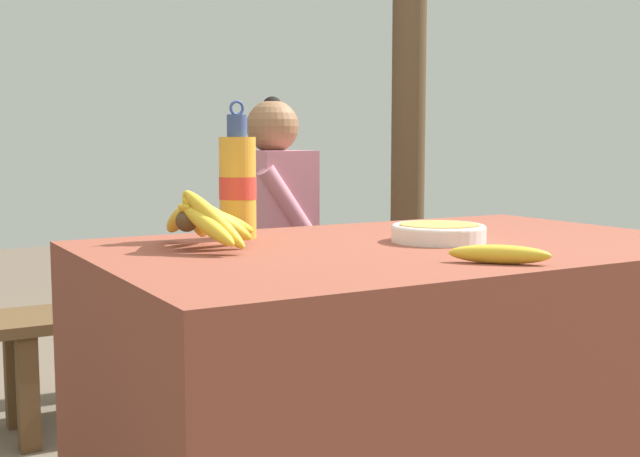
# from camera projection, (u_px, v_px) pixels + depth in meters

# --- Properties ---
(market_counter) EXTENTS (1.39, 0.88, 0.71)m
(market_counter) POSITION_uv_depth(u_px,v_px,m) (405.00, 396.00, 1.86)
(market_counter) COLOR brown
(market_counter) RESTS_ON ground_plane
(banana_bunch_ripe) EXTENTS (0.22, 0.33, 0.14)m
(banana_bunch_ripe) POSITION_uv_depth(u_px,v_px,m) (203.00, 219.00, 1.71)
(banana_bunch_ripe) COLOR #4C381E
(banana_bunch_ripe) RESTS_ON market_counter
(serving_bowl) EXTENTS (0.22, 0.22, 0.04)m
(serving_bowl) POSITION_uv_depth(u_px,v_px,m) (438.00, 232.00, 1.85)
(serving_bowl) COLOR white
(serving_bowl) RESTS_ON market_counter
(water_bottle) EXTENTS (0.09, 0.09, 0.33)m
(water_bottle) POSITION_uv_depth(u_px,v_px,m) (238.00, 185.00, 1.90)
(water_bottle) COLOR gold
(water_bottle) RESTS_ON market_counter
(loose_banana_front) EXTENTS (0.16, 0.16, 0.04)m
(loose_banana_front) POSITION_uv_depth(u_px,v_px,m) (499.00, 254.00, 1.51)
(loose_banana_front) COLOR gold
(loose_banana_front) RESTS_ON market_counter
(wooden_bench) EXTENTS (1.54, 0.32, 0.39)m
(wooden_bench) POSITION_uv_depth(u_px,v_px,m) (217.00, 314.00, 2.86)
(wooden_bench) COLOR brown
(wooden_bench) RESTS_ON ground_plane
(seated_vendor) EXTENTS (0.41, 0.39, 1.10)m
(seated_vendor) POSITION_uv_depth(u_px,v_px,m) (262.00, 230.00, 2.88)
(seated_vendor) COLOR #473828
(seated_vendor) RESTS_ON ground_plane
(banana_bunch_green) EXTENTS (0.18, 0.29, 0.14)m
(banana_bunch_green) POSITION_uv_depth(u_px,v_px,m) (109.00, 289.00, 2.65)
(banana_bunch_green) COLOR #4C381E
(banana_bunch_green) RESTS_ON wooden_bench
(support_post_far) EXTENTS (0.15, 0.15, 2.72)m
(support_post_far) POSITION_uv_depth(u_px,v_px,m) (409.00, 45.00, 3.47)
(support_post_far) COLOR #4C3823
(support_post_far) RESTS_ON ground_plane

